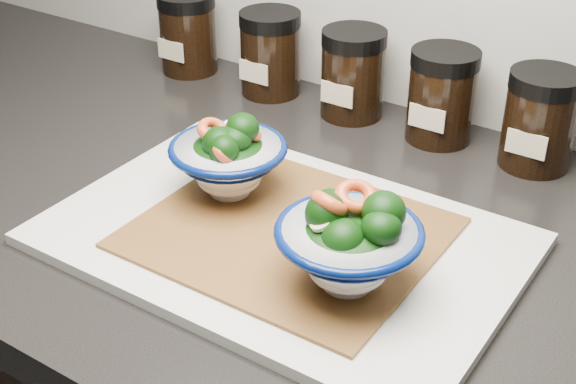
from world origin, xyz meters
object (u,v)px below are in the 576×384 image
Objects in this scene: bowl_left at (229,159)px; spice_jar_c at (353,74)px; spice_jar_d at (442,96)px; cutting_board at (282,239)px; spice_jar_e at (540,120)px; spice_jar_a at (188,33)px; bowl_right at (349,244)px; spice_jar_b at (270,53)px.

spice_jar_c reaches higher than bowl_left.
cutting_board is at bearing -96.20° from spice_jar_d.
spice_jar_d is at bearing 83.80° from cutting_board.
spice_jar_d and spice_jar_e have the same top height.
spice_jar_e is at bearing 0.00° from spice_jar_d.
spice_jar_a is at bearing 180.00° from spice_jar_d.
bowl_right is 0.38m from spice_jar_c.
spice_jar_a reaches higher than cutting_board.
spice_jar_b is 0.37m from spice_jar_e.
bowl_left is 0.29m from spice_jar_b.
spice_jar_b is 1.00× the size of spice_jar_e.
bowl_right reaches higher than spice_jar_a.
cutting_board is 3.98× the size of spice_jar_d.
bowl_right is 0.34m from spice_jar_e.
cutting_board is at bearing 158.66° from bowl_right.
bowl_left is 1.09× the size of spice_jar_d.
cutting_board is 3.98× the size of spice_jar_c.
bowl_left is at bearing 160.59° from cutting_board.
cutting_board is 3.47× the size of bowl_right.
spice_jar_a is 0.51m from spice_jar_e.
spice_jar_d is at bearing 0.00° from spice_jar_a.
spice_jar_a is 1.00× the size of spice_jar_d.
bowl_right is 0.34m from spice_jar_d.
spice_jar_a is at bearing 135.97° from bowl_left.
spice_jar_d is at bearing 65.98° from bowl_left.
cutting_board is at bearing -73.05° from spice_jar_c.
bowl_right is 1.15× the size of spice_jar_b.
bowl_right is at bearing -21.34° from cutting_board.
spice_jar_a is 0.27m from spice_jar_c.
spice_jar_d is at bearing 180.00° from spice_jar_e.
bowl_left is 0.19m from bowl_right.
spice_jar_b is 1.00× the size of spice_jar_c.
spice_jar_b is at bearing 116.33° from bowl_left.
spice_jar_e is (0.12, 0.00, 0.00)m from spice_jar_d.
spice_jar_e is (0.37, 0.00, 0.00)m from spice_jar_b.
spice_jar_c is at bearing 0.00° from spice_jar_a.
spice_jar_c and spice_jar_d have the same top height.
spice_jar_e is at bearing 0.00° from spice_jar_a.
spice_jar_a is at bearing 143.86° from bowl_right.
bowl_right reaches higher than cutting_board.
cutting_board is 0.47m from spice_jar_a.
bowl_left is (-0.09, 0.03, 0.05)m from cutting_board.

